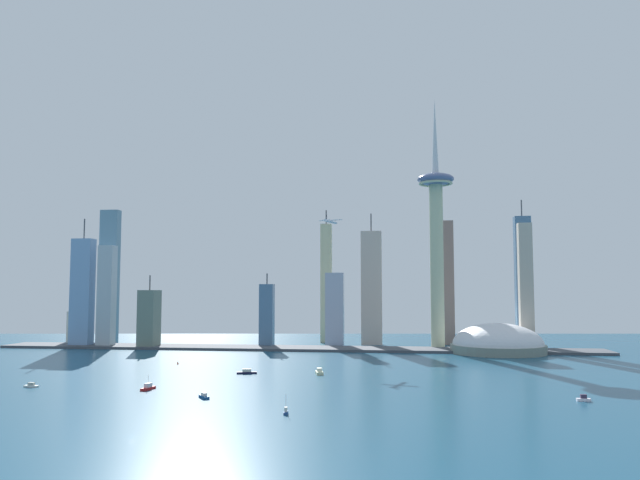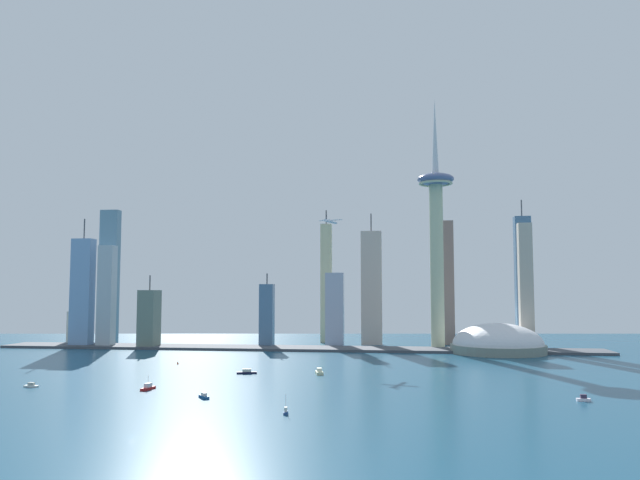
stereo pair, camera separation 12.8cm
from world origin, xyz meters
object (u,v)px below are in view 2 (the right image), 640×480
at_px(boat_2, 148,387).
at_px(boat_5, 583,399).
at_px(observation_tower, 436,225).
at_px(airplane, 331,221).
at_px(skyscraper_7, 526,287).
at_px(skyscraper_11, 82,292).
at_px(boat_6, 204,396).
at_px(skyscraper_5, 326,283).
at_px(channel_buoy_0, 178,363).
at_px(skyscraper_2, 149,319).
at_px(boat_1, 319,372).
at_px(boat_4, 286,411).
at_px(skyscraper_10, 267,316).
at_px(stadium_dome, 498,345).
at_px(skyscraper_3, 107,296).
at_px(skyscraper_6, 371,288).
at_px(skyscraper_9, 444,282).
at_px(skyscraper_4, 523,281).
at_px(boat_0, 31,385).
at_px(skyscraper_0, 335,309).
at_px(boat_3, 247,372).
at_px(skyscraper_8, 109,276).
at_px(skyscraper_1, 80,327).

relative_size(boat_2, boat_5, 1.76).
relative_size(observation_tower, airplane, 10.55).
bearing_deg(skyscraper_7, skyscraper_11, -178.27).
height_order(skyscraper_7, boat_6, skyscraper_7).
height_order(skyscraper_5, channel_buoy_0, skyscraper_5).
relative_size(skyscraper_2, airplane, 3.05).
distance_m(skyscraper_11, airplane, 325.51).
height_order(boat_1, boat_4, boat_4).
bearing_deg(boat_1, skyscraper_10, -171.34).
bearing_deg(airplane, stadium_dome, -62.93).
height_order(skyscraper_3, boat_2, skyscraper_3).
xyz_separation_m(skyscraper_5, skyscraper_6, (62.08, -29.40, -6.68)).
bearing_deg(skyscraper_9, observation_tower, -99.90).
height_order(stadium_dome, skyscraper_4, skyscraper_4).
distance_m(skyscraper_3, skyscraper_7, 499.35).
relative_size(skyscraper_11, boat_6, 13.93).
height_order(skyscraper_7, skyscraper_10, skyscraper_7).
relative_size(skyscraper_11, boat_0, 14.86).
relative_size(skyscraper_0, skyscraper_9, 0.57).
xyz_separation_m(skyscraper_3, skyscraper_9, (412.53, 105.32, 17.75)).
xyz_separation_m(boat_3, boat_6, (2.14, -119.13, -0.09)).
height_order(skyscraper_8, channel_buoy_0, skyscraper_8).
relative_size(skyscraper_8, boat_2, 12.06).
height_order(stadium_dome, boat_1, stadium_dome).
relative_size(observation_tower, boat_1, 20.31).
bearing_deg(boat_0, skyscraper_5, -106.36).
height_order(skyscraper_4, airplane, skyscraper_4).
height_order(skyscraper_7, boat_4, skyscraper_7).
bearing_deg(boat_3, skyscraper_8, 118.22).
bearing_deg(boat_4, skyscraper_1, -145.99).
xyz_separation_m(skyscraper_11, boat_2, (215.37, -305.66, -64.80)).
bearing_deg(boat_4, boat_3, -164.39).
distance_m(boat_6, channel_buoy_0, 194.67).
xyz_separation_m(skyscraper_5, boat_0, (-162.02, -412.17, -78.23)).
bearing_deg(skyscraper_5, skyscraper_2, -151.00).
height_order(stadium_dome, skyscraper_8, skyscraper_8).
relative_size(skyscraper_10, channel_buoy_0, 33.05).
distance_m(skyscraper_3, skyscraper_9, 426.13).
bearing_deg(boat_6, skyscraper_2, -8.11).
bearing_deg(skyscraper_9, channel_buoy_0, -135.24).
distance_m(skyscraper_5, boat_0, 449.73).
relative_size(skyscraper_1, skyscraper_11, 0.27).
bearing_deg(boat_1, stadium_dome, 125.46).
bearing_deg(skyscraper_9, skyscraper_5, 178.47).
bearing_deg(observation_tower, skyscraper_10, -178.65).
distance_m(skyscraper_1, skyscraper_11, 71.76).
distance_m(skyscraper_9, channel_buoy_0, 378.94).
xyz_separation_m(skyscraper_2, boat_5, (413.64, -308.67, -33.23)).
bearing_deg(observation_tower, airplane, -150.16).
relative_size(boat_3, channel_buoy_0, 6.29).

